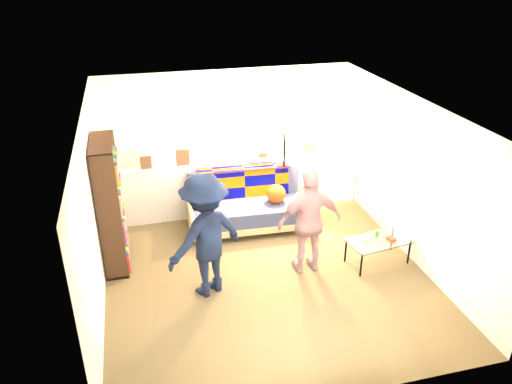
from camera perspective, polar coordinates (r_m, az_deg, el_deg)
ground at (r=7.46m, az=0.77°, el=-8.58°), size 5.00×5.00×0.00m
room_shell at (r=7.08m, az=-0.14°, el=4.77°), size 4.60×5.05×2.45m
half_wall_ledge at (r=8.74m, az=-2.27°, el=0.65°), size 4.45×0.15×1.00m
ledge_decor at (r=8.41m, az=-3.83°, el=4.60°), size 2.97×0.02×0.45m
futon_sofa at (r=8.33m, az=-0.90°, el=-1.48°), size 2.01×1.04×0.85m
bookshelf at (r=7.43m, az=-16.33°, el=-1.89°), size 0.32×0.96×1.92m
coffee_table at (r=7.60m, az=13.86°, el=-5.48°), size 1.00×0.65×0.48m
floor_lamp at (r=8.37m, az=3.27°, el=4.18°), size 0.35×0.29×1.60m
person_left at (r=6.57m, az=-5.78°, el=-5.02°), size 1.29×1.08×1.73m
person_right at (r=7.06m, az=6.14°, el=-3.38°), size 0.94×0.42×1.58m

